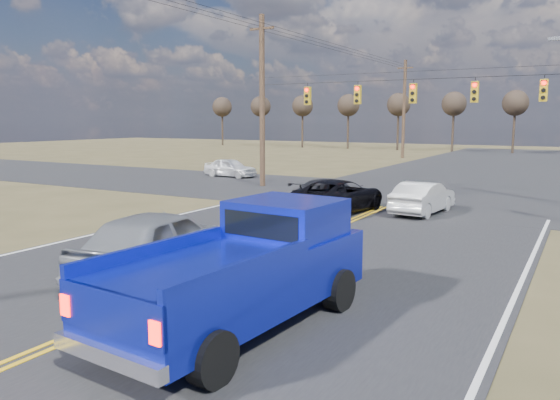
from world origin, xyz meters
The scene contains 12 objects.
ground centered at (0.00, 0.00, 0.00)m, with size 160.00×160.00×0.00m, color brown.
road_main centered at (0.00, 10.00, 0.00)m, with size 14.00×120.00×0.02m, color #28282B.
road_cross centered at (0.00, 18.00, 0.00)m, with size 120.00×12.00×0.02m, color #28282B.
signal_gantry centered at (0.50, 17.79, 5.06)m, with size 19.60×4.83×10.00m.
utility_poles centered at (0.00, 17.00, 5.23)m, with size 19.60×58.32×10.00m.
treeline centered at (0.00, 26.96, 5.70)m, with size 87.00×117.80×7.40m.
pickup_truck centered at (2.46, -1.32, 1.13)m, with size 2.85×6.34×2.32m.
silver_suv centered at (-1.24, 0.33, 0.90)m, with size 2.13×5.29×1.80m, color #9FA1A7.
black_suv centered at (-1.30, 11.69, 0.72)m, with size 2.39×5.19×1.44m, color black.
white_car_queue centered at (1.98, 13.18, 0.69)m, with size 1.46×4.19×1.38m, color silver.
dgrey_car_queue centered at (-2.26, 12.97, 0.65)m, with size 1.82×4.47×1.30m, color #343439.
cross_car_west centered at (-13.77, 21.47, 0.66)m, with size 3.86×1.55×1.32m, color white.
Camera 1 is at (8.05, -9.83, 3.99)m, focal length 35.00 mm.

